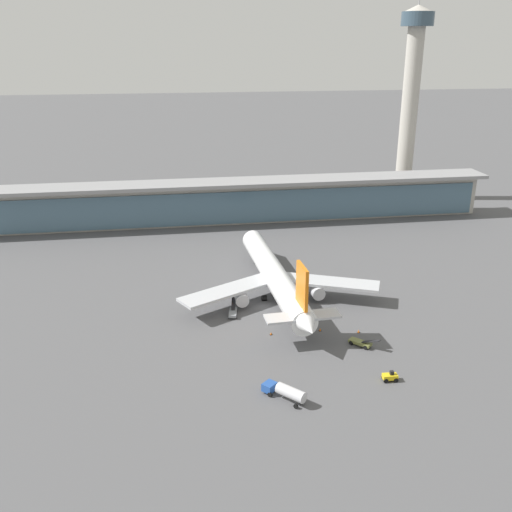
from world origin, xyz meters
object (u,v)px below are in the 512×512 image
(service_truck_near_nose_olive, at_px, (361,343))
(service_truck_mid_apron_grey, at_px, (233,312))
(airliner_on_stand, at_px, (275,277))
(service_truck_by_tail_yellow, at_px, (390,377))
(safety_cone_alpha, at_px, (359,331))
(control_tower, at_px, (411,91))
(safety_cone_bravo, at_px, (320,330))
(service_truck_under_wing_blue, at_px, (286,391))
(safety_cone_charlie, at_px, (271,333))

(service_truck_near_nose_olive, xyz_separation_m, service_truck_mid_apron_grey, (-24.98, 18.82, 0.00))
(airliner_on_stand, bearing_deg, service_truck_near_nose_olive, -64.08)
(service_truck_by_tail_yellow, bearing_deg, airliner_on_stand, 109.34)
(safety_cone_alpha, bearing_deg, control_tower, 63.33)
(safety_cone_alpha, xyz_separation_m, safety_cone_bravo, (-8.21, 2.10, 0.00))
(airliner_on_stand, distance_m, service_truck_under_wing_blue, 44.45)
(airliner_on_stand, distance_m, service_truck_mid_apron_grey, 15.19)
(control_tower, distance_m, safety_cone_alpha, 128.21)
(airliner_on_stand, bearing_deg, control_tower, 51.49)
(service_truck_mid_apron_grey, height_order, safety_cone_charlie, service_truck_mid_apron_grey)
(airliner_on_stand, bearing_deg, safety_cone_bravo, -71.56)
(service_truck_mid_apron_grey, bearing_deg, airliner_on_stand, 35.81)
(service_truck_by_tail_yellow, bearing_deg, safety_cone_bravo, 110.15)
(control_tower, xyz_separation_m, safety_cone_charlie, (-73.69, -106.23, -41.91))
(safety_cone_bravo, bearing_deg, safety_cone_charlie, -179.74)
(service_truck_under_wing_blue, distance_m, service_truck_mid_apron_grey, 35.77)
(service_truck_by_tail_yellow, bearing_deg, service_truck_near_nose_olive, 94.58)
(control_tower, bearing_deg, service_truck_under_wing_blue, -120.02)
(service_truck_mid_apron_grey, relative_size, safety_cone_bravo, 9.91)
(service_truck_near_nose_olive, height_order, safety_cone_charlie, service_truck_near_nose_olive)
(safety_cone_alpha, bearing_deg, safety_cone_charlie, 173.96)
(safety_cone_charlie, bearing_deg, safety_cone_alpha, -6.04)
(airliner_on_stand, relative_size, service_truck_mid_apron_grey, 9.41)
(service_truck_near_nose_olive, height_order, service_truck_under_wing_blue, service_truck_under_wing_blue)
(service_truck_by_tail_yellow, relative_size, safety_cone_charlie, 4.20)
(service_truck_under_wing_blue, bearing_deg, safety_cone_alpha, 46.66)
(service_truck_under_wing_blue, xyz_separation_m, safety_cone_charlie, (1.77, 24.38, -1.39))
(safety_cone_bravo, relative_size, safety_cone_charlie, 1.00)
(airliner_on_stand, distance_m, safety_cone_charlie, 20.64)
(service_truck_under_wing_blue, relative_size, safety_cone_alpha, 11.20)
(safety_cone_alpha, xyz_separation_m, safety_cone_charlie, (-19.31, 2.04, 0.00))
(service_truck_mid_apron_grey, relative_size, service_truck_by_tail_yellow, 2.36)
(service_truck_by_tail_yellow, distance_m, safety_cone_charlie, 28.64)
(service_truck_under_wing_blue, relative_size, service_truck_by_tail_yellow, 2.67)
(airliner_on_stand, height_order, safety_cone_bravo, airliner_on_stand)
(airliner_on_stand, distance_m, control_tower, 116.84)
(service_truck_mid_apron_grey, height_order, control_tower, control_tower)
(control_tower, bearing_deg, safety_cone_charlie, -124.75)
(airliner_on_stand, relative_size, control_tower, 0.84)
(service_truck_under_wing_blue, bearing_deg, service_truck_by_tail_yellow, 8.05)
(service_truck_under_wing_blue, bearing_deg, safety_cone_bravo, 62.22)
(airliner_on_stand, relative_size, service_truck_by_tail_yellow, 22.20)
(service_truck_by_tail_yellow, xyz_separation_m, control_tower, (54.70, 127.68, 41.35))
(control_tower, relative_size, safety_cone_bravo, 110.90)
(safety_cone_charlie, bearing_deg, airliner_on_stand, 76.60)
(safety_cone_bravo, bearing_deg, airliner_on_stand, 108.44)
(service_truck_under_wing_blue, relative_size, service_truck_mid_apron_grey, 1.13)
(service_truck_near_nose_olive, relative_size, service_truck_under_wing_blue, 0.74)
(service_truck_under_wing_blue, xyz_separation_m, safety_cone_bravo, (12.87, 24.43, -1.39))
(service_truck_near_nose_olive, bearing_deg, safety_cone_charlie, 156.33)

